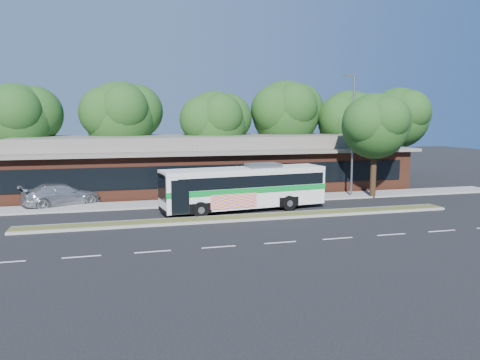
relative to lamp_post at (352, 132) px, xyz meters
The scene contains 14 objects.
ground 12.31m from the lamp_post, 147.90° to the right, with size 120.00×120.00×0.00m, color black.
median_strip 12.00m from the lamp_post, 150.55° to the right, with size 26.00×1.10×0.15m, color #454A1F.
sidewalk 10.73m from the lamp_post, behind, with size 44.00×2.60×0.12m, color gray.
plaza_building 12.17m from the lamp_post, 143.84° to the left, with size 33.20×11.20×4.45m.
lamp_post is the anchor object (origin of this frame).
tree_bg_a 25.84m from the lamp_post, 159.27° to the left, with size 6.47×5.80×8.63m.
tree_bg_b 19.10m from the lamp_post, 147.83° to the left, with size 6.69×6.00×9.00m.
tree_bg_c 12.27m from the lamp_post, 131.77° to the left, with size 6.24×5.60×8.26m.
tree_bg_d 10.32m from the lamp_post, 96.28° to the left, with size 6.91×6.20×9.37m.
tree_bg_e 10.38m from the lamp_post, 62.02° to the left, with size 6.47×5.80×8.50m.
tree_bg_f 14.91m from the lamp_post, 43.02° to the left, with size 6.69×6.00×8.92m.
transit_bus 10.11m from the lamp_post, 161.82° to the right, with size 10.86×3.64×2.99m.
sedan 21.13m from the lamp_post, behind, with size 2.11×5.20×1.51m, color #A5A7AC.
sidewalk_tree 1.95m from the lamp_post, 18.13° to the right, with size 5.38×4.83×7.73m.
Camera 1 is at (-7.42, -25.47, 5.88)m, focal length 35.00 mm.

